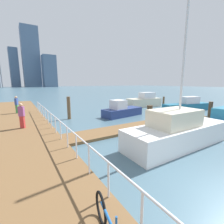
{
  "coord_description": "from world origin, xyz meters",
  "views": [
    {
      "loc": [
        -5.1,
        -1.42,
        3.55
      ],
      "look_at": [
        0.19,
        7.21,
        1.67
      ],
      "focal_mm": 25.09,
      "sensor_mm": 36.0,
      "label": 1
    }
  ],
  "objects_px": {
    "moored_boat_0": "(187,106)",
    "moored_boat_1": "(122,110)",
    "moored_boat_5": "(144,101)",
    "moored_boat_2": "(177,131)",
    "pedestrian_1": "(17,104)",
    "pedestrian_0": "(22,115)"
  },
  "relations": [
    {
      "from": "moored_boat_1",
      "to": "moored_boat_5",
      "type": "relative_size",
      "value": 0.88
    },
    {
      "from": "pedestrian_1",
      "to": "moored_boat_2",
      "type": "bearing_deg",
      "value": -60.88
    },
    {
      "from": "moored_boat_0",
      "to": "moored_boat_5",
      "type": "xyz_separation_m",
      "value": [
        -2.19,
        5.65,
        0.17
      ]
    },
    {
      "from": "moored_boat_0",
      "to": "moored_boat_2",
      "type": "bearing_deg",
      "value": -149.03
    },
    {
      "from": "moored_boat_1",
      "to": "moored_boat_2",
      "type": "xyz_separation_m",
      "value": [
        -1.95,
        -8.32,
        0.22
      ]
    },
    {
      "from": "moored_boat_0",
      "to": "moored_boat_1",
      "type": "xyz_separation_m",
      "value": [
        -9.29,
        1.58,
        -0.03
      ]
    },
    {
      "from": "pedestrian_0",
      "to": "pedestrian_1",
      "type": "bearing_deg",
      "value": 92.14
    },
    {
      "from": "moored_boat_0",
      "to": "moored_boat_2",
      "type": "relative_size",
      "value": 0.71
    },
    {
      "from": "moored_boat_1",
      "to": "pedestrian_1",
      "type": "distance_m",
      "value": 11.11
    },
    {
      "from": "moored_boat_2",
      "to": "moored_boat_1",
      "type": "bearing_deg",
      "value": 76.83
    },
    {
      "from": "moored_boat_2",
      "to": "pedestrian_0",
      "type": "relative_size",
      "value": 5.34
    },
    {
      "from": "moored_boat_0",
      "to": "moored_boat_2",
      "type": "distance_m",
      "value": 13.11
    },
    {
      "from": "moored_boat_1",
      "to": "moored_boat_2",
      "type": "height_order",
      "value": "moored_boat_2"
    },
    {
      "from": "moored_boat_0",
      "to": "moored_boat_5",
      "type": "distance_m",
      "value": 6.07
    },
    {
      "from": "moored_boat_5",
      "to": "moored_boat_2",
      "type": "bearing_deg",
      "value": -126.11
    },
    {
      "from": "moored_boat_1",
      "to": "pedestrian_0",
      "type": "bearing_deg",
      "value": -172.6
    },
    {
      "from": "moored_boat_0",
      "to": "moored_boat_1",
      "type": "distance_m",
      "value": 9.42
    },
    {
      "from": "pedestrian_0",
      "to": "moored_boat_2",
      "type": "bearing_deg",
      "value": -43.68
    },
    {
      "from": "moored_boat_0",
      "to": "pedestrian_0",
      "type": "xyz_separation_m",
      "value": [
        -18.68,
        0.36,
        0.68
      ]
    },
    {
      "from": "moored_boat_5",
      "to": "pedestrian_0",
      "type": "relative_size",
      "value": 3.03
    },
    {
      "from": "moored_boat_2",
      "to": "pedestrian_1",
      "type": "xyz_separation_m",
      "value": [
        -7.69,
        13.81,
        0.51
      ]
    },
    {
      "from": "moored_boat_0",
      "to": "moored_boat_5",
      "type": "bearing_deg",
      "value": 111.21
    }
  ]
}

